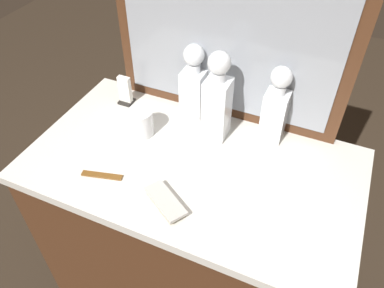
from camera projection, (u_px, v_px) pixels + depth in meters
dresser at (192, 239)px, 1.48m from camera, size 1.04×0.59×0.86m
dresser_mirror at (230, 10)px, 1.11m from camera, size 0.79×0.03×0.77m
crystal_decanter_front at (275, 111)px, 1.20m from camera, size 0.07×0.07×0.27m
crystal_decanter_far_right at (194, 88)px, 1.30m from camera, size 0.08×0.08×0.27m
crystal_decanter_center at (217, 104)px, 1.20m from camera, size 0.08×0.08×0.31m
crystal_tumbler_center at (141, 124)px, 1.26m from camera, size 0.08×0.08×0.09m
silver_brush_left at (167, 203)px, 1.05m from camera, size 0.15×0.12×0.02m
tortoiseshell_comb at (102, 175)px, 1.14m from camera, size 0.13×0.05×0.01m
napkin_holder at (125, 92)px, 1.39m from camera, size 0.05×0.05×0.11m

